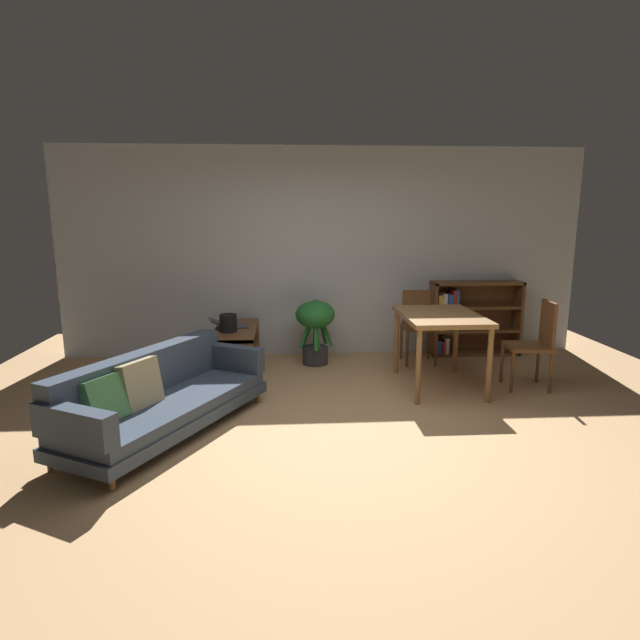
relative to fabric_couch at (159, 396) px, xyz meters
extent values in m
plane|color=tan|center=(1.59, -0.15, -0.32)|extent=(8.16, 8.16, 0.00)
cube|color=silver|center=(1.59, 2.55, 1.03)|extent=(6.80, 0.10, 2.70)
cylinder|color=brown|center=(0.80, 0.66, -0.27)|extent=(0.04, 0.04, 0.10)
cylinder|color=brown|center=(-0.10, -0.99, -0.27)|extent=(0.04, 0.04, 0.10)
cylinder|color=brown|center=(0.27, 0.95, -0.27)|extent=(0.04, 0.04, 0.10)
cylinder|color=brown|center=(-0.63, -0.70, -0.27)|extent=(0.04, 0.04, 0.10)
cube|color=#384251|center=(0.08, -0.02, -0.17)|extent=(1.62, 2.14, 0.10)
cube|color=#384251|center=(0.08, -0.02, -0.07)|extent=(1.55, 2.06, 0.10)
cube|color=#384251|center=(-0.16, 0.11, 0.18)|extent=(1.10, 1.81, 0.38)
cube|color=#384251|center=(0.54, 0.82, 0.11)|extent=(0.68, 0.46, 0.25)
cube|color=#384251|center=(-0.37, -0.85, 0.11)|extent=(0.68, 0.46, 0.25)
cube|color=#4C894C|center=(-0.30, -0.45, 0.14)|extent=(0.35, 0.41, 0.37)
cube|color=tan|center=(-0.12, -0.14, 0.16)|extent=(0.35, 0.43, 0.41)
cube|color=brown|center=(0.50, 2.30, -0.05)|extent=(0.48, 0.04, 0.53)
cube|color=brown|center=(0.50, 1.14, -0.05)|extent=(0.48, 0.04, 0.53)
cube|color=brown|center=(0.50, 1.72, -0.06)|extent=(0.48, 1.16, 0.04)
cube|color=brown|center=(0.50, 1.72, 0.20)|extent=(0.48, 1.20, 0.04)
cube|color=brown|center=(0.50, 1.72, -0.30)|extent=(0.48, 1.16, 0.04)
cube|color=#333338|center=(0.52, 1.81, 0.22)|extent=(0.30, 0.35, 0.02)
cube|color=black|center=(0.30, 1.76, 0.28)|extent=(0.27, 0.33, 0.10)
cylinder|color=black|center=(0.44, 1.53, 0.32)|extent=(0.19, 0.19, 0.20)
cylinder|color=slate|center=(0.44, 1.53, 0.36)|extent=(0.11, 0.11, 0.01)
cylinder|color=#333338|center=(1.46, 2.00, -0.21)|extent=(0.32, 0.32, 0.22)
cylinder|color=#287A33|center=(1.56, 2.02, 0.19)|extent=(0.25, 0.09, 0.60)
cylinder|color=#287A33|center=(1.53, 2.09, 0.20)|extent=(0.20, 0.23, 0.61)
cylinder|color=#287A33|center=(1.46, 2.08, 0.11)|extent=(0.05, 0.20, 0.42)
cylinder|color=#287A33|center=(1.38, 2.04, 0.10)|extent=(0.18, 0.12, 0.41)
cylinder|color=#287A33|center=(1.37, 1.98, 0.16)|extent=(0.23, 0.08, 0.53)
cylinder|color=#287A33|center=(1.46, 1.89, 0.17)|extent=(0.05, 0.26, 0.55)
cylinder|color=#287A33|center=(1.48, 1.95, 0.09)|extent=(0.08, 0.13, 0.39)
ellipsoid|color=#287A33|center=(1.46, 2.00, 0.32)|extent=(0.49, 0.49, 0.34)
cylinder|color=olive|center=(2.39, 1.55, 0.06)|extent=(0.06, 0.06, 0.76)
cylinder|color=olive|center=(2.39, 0.51, 0.06)|extent=(0.06, 0.06, 0.76)
cylinder|color=olive|center=(3.10, 1.55, 0.06)|extent=(0.06, 0.06, 0.76)
cylinder|color=olive|center=(3.10, 0.51, 0.06)|extent=(0.06, 0.06, 0.76)
cube|color=olive|center=(2.74, 1.03, 0.46)|extent=(0.81, 1.14, 0.05)
cylinder|color=brown|center=(2.93, 1.78, -0.10)|extent=(0.04, 0.04, 0.44)
cylinder|color=brown|center=(2.57, 1.78, -0.10)|extent=(0.04, 0.04, 0.44)
cylinder|color=brown|center=(2.94, 2.13, -0.10)|extent=(0.04, 0.04, 0.44)
cylinder|color=brown|center=(2.58, 2.14, -0.10)|extent=(0.04, 0.04, 0.44)
cube|color=brown|center=(2.76, 1.96, 0.14)|extent=(0.40, 0.40, 0.04)
cube|color=brown|center=(2.76, 2.13, 0.38)|extent=(0.35, 0.04, 0.42)
cylinder|color=brown|center=(3.46, 0.77, -0.10)|extent=(0.04, 0.04, 0.44)
cylinder|color=brown|center=(3.50, 1.14, -0.10)|extent=(0.04, 0.04, 0.44)
cylinder|color=brown|center=(3.85, 0.73, -0.10)|extent=(0.04, 0.04, 0.44)
cylinder|color=brown|center=(3.89, 1.10, -0.10)|extent=(0.04, 0.04, 0.44)
cube|color=brown|center=(3.68, 0.94, 0.14)|extent=(0.47, 0.44, 0.04)
cube|color=brown|center=(3.87, 0.91, 0.40)|extent=(0.07, 0.36, 0.48)
cube|color=brown|center=(3.03, 2.33, 0.17)|extent=(0.04, 0.31, 0.98)
cube|color=brown|center=(4.19, 2.33, 0.17)|extent=(0.04, 0.31, 0.98)
cube|color=brown|center=(3.61, 2.33, 0.65)|extent=(1.19, 0.31, 0.04)
cube|color=brown|center=(3.61, 2.33, -0.30)|extent=(1.19, 0.31, 0.04)
cube|color=brown|center=(3.61, 2.47, 0.17)|extent=(1.15, 0.04, 0.98)
cube|color=brown|center=(3.61, 2.33, 0.02)|extent=(1.15, 0.30, 0.04)
cube|color=brown|center=(3.61, 2.33, 0.33)|extent=(1.15, 0.30, 0.04)
cube|color=#2D5199|center=(3.10, 2.31, -0.20)|extent=(0.07, 0.22, 0.17)
cube|color=red|center=(3.16, 2.32, -0.21)|extent=(0.04, 0.25, 0.15)
cube|color=silver|center=(3.21, 2.32, -0.18)|extent=(0.04, 0.25, 0.21)
cube|color=#337F47|center=(3.09, 2.32, 0.12)|extent=(0.03, 0.26, 0.18)
cube|color=gold|center=(3.13, 2.31, 0.11)|extent=(0.05, 0.23, 0.15)
cube|color=#337F47|center=(3.20, 2.30, 0.15)|extent=(0.06, 0.19, 0.23)
cube|color=gold|center=(3.10, 2.30, 0.42)|extent=(0.06, 0.20, 0.15)
cube|color=silver|center=(3.16, 2.31, 0.43)|extent=(0.05, 0.22, 0.17)
cube|color=#2D5199|center=(3.23, 2.32, 0.43)|extent=(0.06, 0.25, 0.16)
cube|color=red|center=(3.28, 2.32, 0.46)|extent=(0.03, 0.26, 0.22)
cube|color=#2D5199|center=(3.32, 2.32, 0.46)|extent=(0.04, 0.26, 0.22)
camera|label=1|loc=(1.10, -4.36, 1.54)|focal=29.46mm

